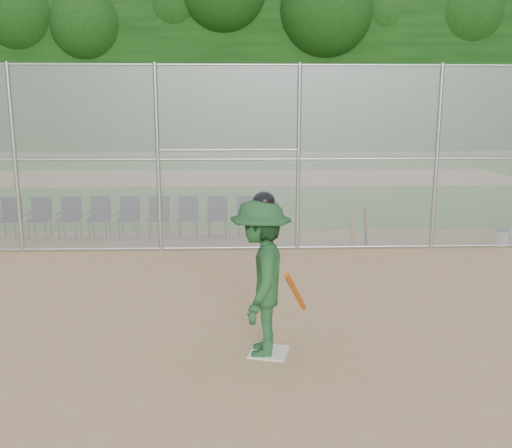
{
  "coord_description": "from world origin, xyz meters",
  "views": [
    {
      "loc": [
        -0.34,
        -7.2,
        3.12
      ],
      "look_at": [
        0.0,
        2.5,
        1.1
      ],
      "focal_mm": 40.0,
      "sensor_mm": 36.0,
      "label": 1
    }
  ],
  "objects_px": {
    "home_plate": "(269,352)",
    "batter_at_plate": "(261,277)",
    "water_cooler": "(501,237)",
    "chair_0": "(9,219)"
  },
  "relations": [
    {
      "from": "home_plate",
      "to": "batter_at_plate",
      "type": "height_order",
      "value": "batter_at_plate"
    },
    {
      "from": "home_plate",
      "to": "batter_at_plate",
      "type": "bearing_deg",
      "value": -179.21
    },
    {
      "from": "home_plate",
      "to": "batter_at_plate",
      "type": "xyz_separation_m",
      "value": [
        -0.11,
        -0.0,
        1.01
      ]
    },
    {
      "from": "water_cooler",
      "to": "home_plate",
      "type": "bearing_deg",
      "value": -135.31
    },
    {
      "from": "water_cooler",
      "to": "chair_0",
      "type": "bearing_deg",
      "value": 174.25
    },
    {
      "from": "home_plate",
      "to": "water_cooler",
      "type": "bearing_deg",
      "value": 44.69
    },
    {
      "from": "batter_at_plate",
      "to": "water_cooler",
      "type": "distance_m",
      "value": 8.01
    },
    {
      "from": "home_plate",
      "to": "batter_at_plate",
      "type": "distance_m",
      "value": 1.01
    },
    {
      "from": "home_plate",
      "to": "water_cooler",
      "type": "distance_m",
      "value": 7.89
    },
    {
      "from": "water_cooler",
      "to": "chair_0",
      "type": "relative_size",
      "value": 0.4
    }
  ]
}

